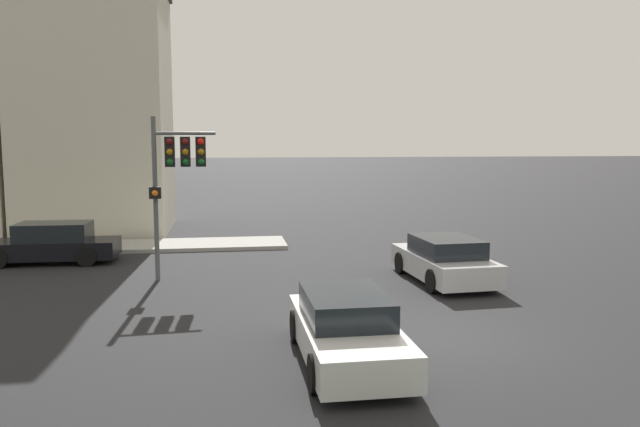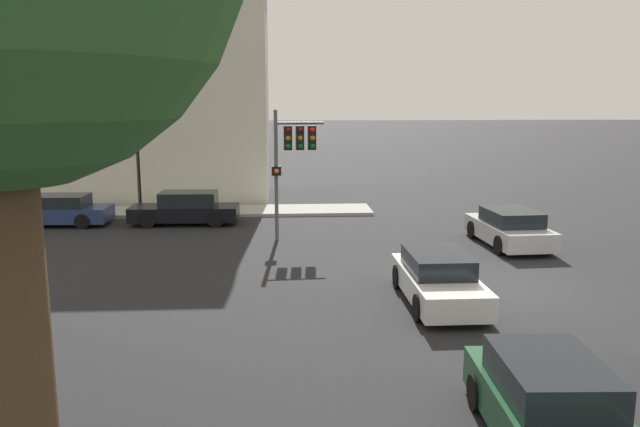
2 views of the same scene
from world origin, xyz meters
TOP-DOWN VIEW (x-y plane):
  - ground_plane at (0.00, 0.00)m, footprint 300.00×300.00m
  - rowhouse_backdrop at (17.65, 13.22)m, footprint 6.96×13.04m
  - traffic_signal at (6.64, 5.99)m, footprint 0.66×1.99m
  - crossing_car_1 at (5.12, -1.93)m, footprint 4.42×2.17m
  - crossing_car_2 at (-8.28, 2.36)m, footprint 4.22×1.98m
  - crossing_car_3 at (-1.17, 2.33)m, footprint 4.40×1.85m
  - parked_car_0 at (10.00, 10.60)m, footprint 1.89×4.63m
  - parked_car_1 at (10.10, 16.14)m, footprint 1.97×4.68m

SIDE VIEW (x-z plane):
  - ground_plane at x=0.00m, z-range 0.00..0.00m
  - parked_car_1 at x=10.10m, z-range -0.03..1.28m
  - crossing_car_3 at x=-1.17m, z-range -0.03..1.30m
  - crossing_car_1 at x=5.12m, z-range -0.03..1.34m
  - crossing_car_2 at x=-8.28m, z-range -0.04..1.36m
  - parked_car_0 at x=10.00m, z-range -0.04..1.37m
  - traffic_signal at x=6.64m, z-range 1.06..6.02m
  - rowhouse_backdrop at x=17.65m, z-range -0.39..12.21m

